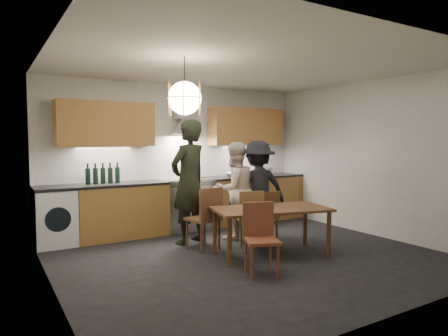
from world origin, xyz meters
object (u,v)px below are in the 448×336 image
dining_table (271,213)px  person_right (258,188)px  person_mid (234,190)px  stock_pot (269,171)px  person_left (189,182)px  mixing_bowl (234,175)px  chair_front (260,233)px  chair_back_left (207,214)px  wine_bottles (103,173)px

dining_table → person_right: bearing=76.1°
dining_table → person_right: size_ratio=1.08×
person_mid → stock_pot: 1.82m
person_left → stock_pot: (2.25, 0.92, 0.01)m
person_mid → mixing_bowl: bearing=-124.2°
dining_table → person_mid: size_ratio=1.09×
chair_front → person_mid: 1.76m
person_left → person_right: bearing=152.5°
dining_table → stock_pot: bearing=66.5°
dining_table → person_left: bearing=132.2°
chair_back_left → person_left: bearing=-97.4°
stock_pot → person_right: bearing=-134.4°
stock_pot → chair_back_left: bearing=-147.1°
dining_table → person_right: (0.55, 1.07, 0.21)m
dining_table → person_mid: (0.10, 1.09, 0.20)m
chair_front → person_right: (1.11, 1.58, 0.31)m
dining_table → person_left: (-0.67, 1.21, 0.37)m
person_mid → person_right: 0.45m
stock_pot → wine_bottles: (-3.33, 0.00, 0.10)m
chair_front → stock_pot: (2.15, 2.64, 0.48)m
person_mid → wine_bottles: 2.14m
chair_front → stock_pot: 3.44m
person_mid → person_right: size_ratio=0.99×
person_right → wine_bottles: (-2.29, 1.06, 0.27)m
chair_back_left → person_mid: size_ratio=0.58×
chair_front → wine_bottles: bearing=135.5°
stock_pot → wine_bottles: size_ratio=0.34×
person_left → wine_bottles: size_ratio=3.49×
wine_bottles → person_left: bearing=-40.6°
person_left → stock_pot: size_ratio=10.32×
person_mid → mixing_bowl: (0.62, 0.99, 0.16)m
person_left → mixing_bowl: bearing=-168.7°
person_left → dining_table: bearing=98.1°
person_left → mixing_bowl: 1.63m
person_right → mixing_bowl: bearing=-90.0°
wine_bottles → stock_pot: bearing=-0.1°
chair_back_left → person_right: (1.18, 0.37, 0.27)m
stock_pot → wine_bottles: 3.33m
chair_back_left → chair_front: chair_back_left is taller
dining_table → chair_front: chair_front is taller
wine_bottles → person_right: bearing=-24.9°
chair_back_left → wine_bottles: (-1.11, 1.44, 0.54)m
chair_back_left → mixing_bowl: size_ratio=2.82×
chair_front → person_left: bearing=115.0°
person_mid → mixing_bowl: 1.17m
chair_front → wine_bottles: size_ratio=1.54×
dining_table → wine_bottles: wine_bottles is taller
chair_front → person_left: (-0.10, 1.72, 0.47)m
chair_back_left → mixing_bowl: 1.98m
wine_bottles → person_mid: bearing=-29.4°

